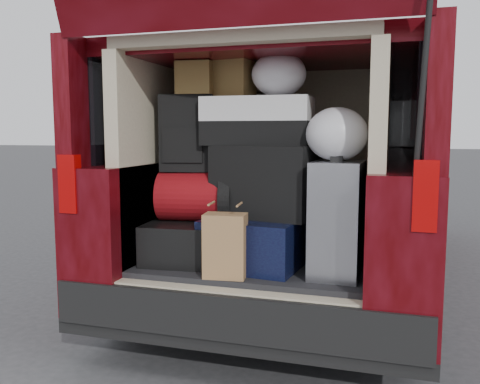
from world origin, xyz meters
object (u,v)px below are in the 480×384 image
object	(u,v)px
black_hardshell	(189,239)
kraft_bag	(225,246)
navy_hardshell	(260,239)
red_duffel	(198,196)
silver_roller	(337,218)
backpack	(188,133)
black_soft_case	(266,181)
twotone_duffel	(258,121)

from	to	relation	value
black_hardshell	kraft_bag	distance (m)	0.45
navy_hardshell	red_duffel	world-z (taller)	red_duffel
navy_hardshell	silver_roller	size ratio (longest dim) A/B	1.04
black_hardshell	backpack	world-z (taller)	backpack
red_duffel	black_soft_case	size ratio (longest dim) A/B	0.79
black_hardshell	kraft_bag	bearing A→B (deg)	-48.02
navy_hardshell	backpack	distance (m)	0.73
navy_hardshell	backpack	size ratio (longest dim) A/B	1.41
black_hardshell	black_soft_case	bearing A→B (deg)	-2.52
navy_hardshell	black_soft_case	world-z (taller)	black_soft_case
black_hardshell	navy_hardshell	xyz separation A→B (m)	(0.42, 0.02, 0.02)
navy_hardshell	kraft_bag	bearing A→B (deg)	-99.78
kraft_bag	backpack	world-z (taller)	backpack
navy_hardshell	black_hardshell	bearing A→B (deg)	-171.21
silver_roller	backpack	xyz separation A→B (m)	(-0.87, 0.13, 0.43)
backpack	black_soft_case	bearing A→B (deg)	-12.83
silver_roller	kraft_bag	size ratio (longest dim) A/B	1.80
black_hardshell	navy_hardshell	distance (m)	0.42
red_duffel	twotone_duffel	bearing A→B (deg)	1.87
black_hardshell	twotone_duffel	distance (m)	0.79
black_hardshell	backpack	distance (m)	0.61
silver_roller	red_duffel	distance (m)	0.81
black_hardshell	silver_roller	world-z (taller)	silver_roller
navy_hardshell	twotone_duffel	xyz separation A→B (m)	(-0.02, 0.04, 0.66)
twotone_duffel	backpack	bearing A→B (deg)	-178.04
kraft_bag	twotone_duffel	size ratio (longest dim) A/B	0.55
red_duffel	backpack	size ratio (longest dim) A/B	1.00
twotone_duffel	black_hardshell	bearing A→B (deg)	-172.47
silver_roller	kraft_bag	xyz separation A→B (m)	(-0.53, -0.22, -0.13)
navy_hardshell	red_duffel	bearing A→B (deg)	-171.43
twotone_duffel	red_duffel	bearing A→B (deg)	-171.75
backpack	twotone_duffel	size ratio (longest dim) A/B	0.74
backpack	black_hardshell	bearing A→B (deg)	-86.99
black_hardshell	navy_hardshell	world-z (taller)	navy_hardshell
red_duffel	silver_roller	bearing A→B (deg)	-13.76
silver_roller	kraft_bag	distance (m)	0.59
kraft_bag	navy_hardshell	bearing A→B (deg)	67.91
navy_hardshell	silver_roller	world-z (taller)	silver_roller
black_soft_case	backpack	world-z (taller)	backpack
black_soft_case	twotone_duffel	bearing A→B (deg)	155.68
kraft_bag	red_duffel	world-z (taller)	red_duffel
silver_roller	twotone_duffel	xyz separation A→B (m)	(-0.46, 0.15, 0.50)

